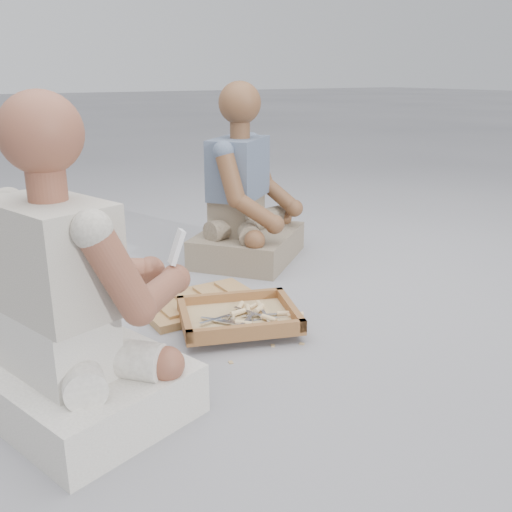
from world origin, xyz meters
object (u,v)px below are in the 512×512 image
tool_tray (239,317)px  carved_panel (200,303)px  craftsman (73,312)px  companion (245,203)px

tool_tray → carved_panel: bearing=96.0°
craftsman → companion: size_ratio=1.00×
tool_tray → companion: (0.51, 0.81, 0.27)m
companion → craftsman: bearing=1.1°
carved_panel → craftsman: size_ratio=0.55×
carved_panel → craftsman: bearing=-141.3°
carved_panel → companion: 0.80m
tool_tray → craftsman: 0.81m
carved_panel → tool_tray: tool_tray is taller
carved_panel → companion: companion is taller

